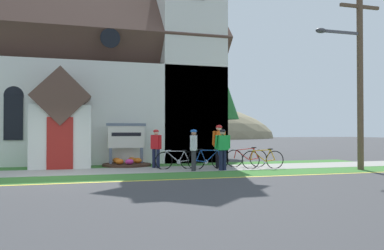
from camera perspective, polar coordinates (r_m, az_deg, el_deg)
ground at (r=17.84m, az=-18.39°, el=-5.79°), size 140.00×140.00×0.00m
sidewalk_slab at (r=15.33m, az=-11.26°, el=-6.62°), size 32.00×2.38×0.01m
grass_verge at (r=13.22m, az=-10.48°, el=-7.54°), size 32.00×1.89×0.01m
church_lawn at (r=17.27m, az=-11.81°, el=-5.97°), size 24.00×1.52×0.01m
curb_paint_stripe at (r=12.13m, az=-9.96°, el=-8.15°), size 28.00×0.16×0.01m
church_building at (r=21.95m, az=-11.36°, el=6.84°), size 11.98×10.11×12.55m
church_sign at (r=17.54m, az=-9.63°, el=-1.85°), size 1.76×0.20×1.89m
flower_bed at (r=17.39m, az=-9.55°, el=-5.65°), size 2.12×2.12×0.34m
bicycle_orange at (r=15.73m, az=-2.29°, el=-5.14°), size 1.75×0.08×0.79m
bicycle_red at (r=16.16m, az=10.40°, el=-4.97°), size 1.75×0.30×0.84m
bicycle_blue at (r=16.91m, az=8.01°, el=-4.78°), size 1.74×0.48×0.87m
bicycle_black at (r=15.68m, az=2.38°, el=-5.12°), size 1.74×0.08×0.84m
cyclist_in_white_jersey at (r=15.17m, az=4.52°, el=-3.18°), size 0.64×0.29×1.61m
cyclist_in_red_jersey at (r=16.25m, az=3.99°, el=-2.55°), size 0.65×0.41×1.79m
cyclist_in_green_jersey at (r=16.16m, az=-5.31°, el=-3.05°), size 0.42×0.68×1.60m
cyclist_in_blue_jersey at (r=14.93m, az=0.25°, el=-3.24°), size 0.40×0.60×1.60m
utility_pole at (r=17.04m, az=23.17°, el=8.68°), size 3.12×0.28×7.84m
roadside_conifer at (r=22.40m, az=3.31°, el=6.14°), size 2.82×2.82×6.38m
distant_hill at (r=80.90m, az=-25.21°, el=-1.90°), size 107.89×45.85×21.27m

